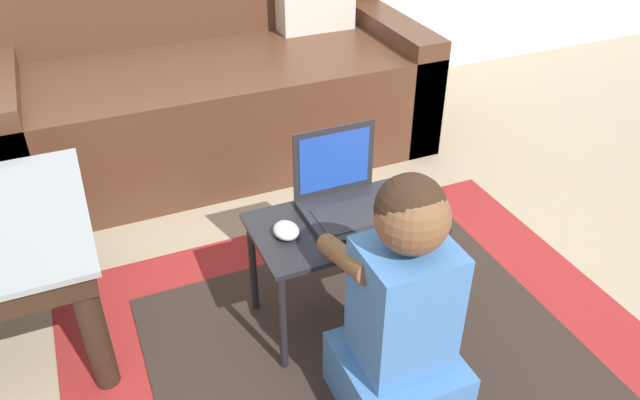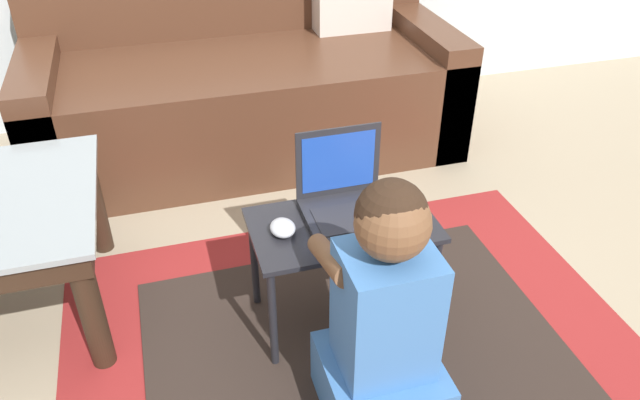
% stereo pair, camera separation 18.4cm
% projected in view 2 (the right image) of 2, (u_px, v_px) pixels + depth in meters
% --- Properties ---
extents(ground_plane, '(16.00, 16.00, 0.00)m').
position_uv_depth(ground_plane, '(310.00, 327.00, 2.02)').
color(ground_plane, gray).
extents(area_rug, '(1.77, 1.46, 0.01)m').
position_uv_depth(area_rug, '(359.00, 357.00, 1.91)').
color(area_rug, maroon).
rests_on(area_rug, ground_plane).
extents(couch, '(1.88, 0.86, 0.83)m').
position_uv_depth(couch, '(247.00, 88.00, 2.90)').
color(couch, '#4C2D1E').
rests_on(couch, ground_plane).
extents(laptop_desk, '(0.55, 0.32, 0.38)m').
position_uv_depth(laptop_desk, '(342.00, 237.00, 1.88)').
color(laptop_desk, black).
rests_on(laptop_desk, ground_plane).
extents(laptop, '(0.26, 0.24, 0.25)m').
position_uv_depth(laptop, '(347.00, 203.00, 1.86)').
color(laptop, '#232328').
rests_on(laptop, laptop_desk).
extents(computer_mouse, '(0.07, 0.09, 0.04)m').
position_uv_depth(computer_mouse, '(283.00, 228.00, 1.80)').
color(computer_mouse, '#B2B7C1').
rests_on(computer_mouse, laptop_desk).
extents(person_seated, '(0.31, 0.41, 0.75)m').
position_uv_depth(person_seated, '(384.00, 323.00, 1.57)').
color(person_seated, '#3D70B2').
rests_on(person_seated, ground_plane).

